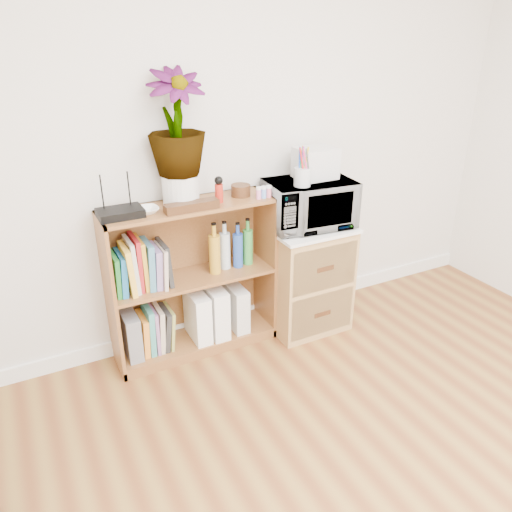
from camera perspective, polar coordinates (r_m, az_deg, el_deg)
skirting_board at (r=3.46m, az=-2.21°, el=-6.79°), size 4.00×0.02×0.10m
bookshelf at (r=3.02m, az=-7.23°, el=-2.71°), size 1.00×0.30×0.95m
wicker_unit at (r=3.31m, az=5.58°, el=-2.42°), size 0.50×0.45×0.70m
microwave at (r=3.10m, az=6.07°, el=5.97°), size 0.55×0.40×0.29m
pen_cup at (r=2.94m, az=5.32°, el=9.00°), size 0.10×0.10×0.11m
small_appliance at (r=3.10m, az=6.82°, el=10.51°), size 0.23×0.19×0.19m
router at (r=2.71m, az=-15.26°, el=4.78°), size 0.23×0.16×0.04m
white_bowl at (r=2.73m, az=-12.41°, el=5.12°), size 0.13×0.13×0.03m
plant_pot at (r=2.81m, az=-8.60°, el=7.51°), size 0.20×0.20×0.17m
potted_plant at (r=2.73m, az=-9.09°, el=14.80°), size 0.31×0.31×0.55m
trinket_box at (r=2.73m, az=-7.35°, el=5.67°), size 0.30×0.07×0.05m
kokeshi_doll at (r=2.84m, az=-4.25°, el=7.16°), size 0.05×0.05×0.11m
wooden_bowl at (r=2.95m, az=-1.77°, el=7.51°), size 0.11×0.11×0.07m
paint_jars at (r=2.91m, az=0.89°, el=7.22°), size 0.12×0.04×0.06m
file_box at (r=3.06m, az=-14.12°, el=-8.66°), size 0.08×0.22×0.28m
magazine_holder_left at (r=3.14m, az=-6.70°, el=-6.76°), size 0.10×0.25×0.31m
magazine_holder_mid at (r=3.17m, az=-4.74°, el=-6.18°), size 0.10×0.26×0.33m
magazine_holder_right at (r=3.23m, az=-2.31°, el=-5.84°), size 0.09×0.23×0.29m
cookbooks at (r=2.87m, az=-13.11°, el=-1.17°), size 0.32×0.20×0.31m
liquor_bottles at (r=3.03m, az=-3.02°, el=1.15°), size 0.30×0.07×0.31m
lower_books at (r=3.09m, az=-11.47°, el=-8.16°), size 0.21×0.19×0.30m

